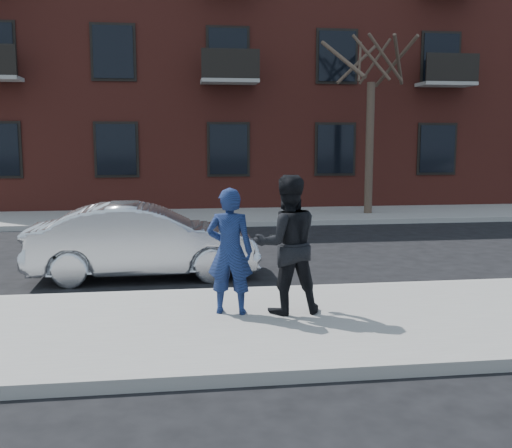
{
  "coord_description": "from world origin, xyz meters",
  "views": [
    {
      "loc": [
        -1.79,
        -7.82,
        2.52
      ],
      "look_at": [
        -0.66,
        0.4,
        1.35
      ],
      "focal_mm": 42.0,
      "sensor_mm": 36.0,
      "label": 1
    }
  ],
  "objects": [
    {
      "name": "silver_sedan",
      "position": [
        -2.36,
        3.2,
        0.68
      ],
      "size": [
        4.17,
        1.53,
        1.36
      ],
      "primitive_type": "imported",
      "rotation": [
        0.0,
        0.0,
        1.59
      ],
      "color": "#B7BABF",
      "rests_on": "ground"
    },
    {
      "name": "near_curb",
      "position": [
        0.0,
        1.55,
        0.07
      ],
      "size": [
        50.0,
        0.1,
        0.15
      ],
      "primitive_type": "cube",
      "color": "#999691",
      "rests_on": "ground"
    },
    {
      "name": "far_curb",
      "position": [
        0.0,
        9.45,
        0.07
      ],
      "size": [
        50.0,
        0.1,
        0.15
      ],
      "primitive_type": "cube",
      "color": "#999691",
      "rests_on": "ground"
    },
    {
      "name": "street_tree",
      "position": [
        4.5,
        11.0,
        5.52
      ],
      "size": [
        3.6,
        3.6,
        6.8
      ],
      "color": "#34261E",
      "rests_on": "far_sidewalk"
    },
    {
      "name": "ground",
      "position": [
        0.0,
        0.0,
        0.0
      ],
      "size": [
        100.0,
        100.0,
        0.0
      ],
      "primitive_type": "plane",
      "color": "black",
      "rests_on": "ground"
    },
    {
      "name": "apartment_building",
      "position": [
        2.0,
        18.0,
        6.16
      ],
      "size": [
        24.3,
        10.3,
        12.3
      ],
      "color": "maroon",
      "rests_on": "ground"
    },
    {
      "name": "man_hoodie",
      "position": [
        -1.06,
        0.18,
        1.02
      ],
      "size": [
        0.72,
        0.58,
        1.74
      ],
      "rotation": [
        0.0,
        0.0,
        2.89
      ],
      "color": "navy",
      "rests_on": "near_sidewalk"
    },
    {
      "name": "far_sidewalk",
      "position": [
        0.0,
        11.25,
        0.07
      ],
      "size": [
        50.0,
        3.5,
        0.15
      ],
      "primitive_type": "cube",
      "color": "gray",
      "rests_on": "ground"
    },
    {
      "name": "near_sidewalk",
      "position": [
        0.0,
        -0.25,
        0.07
      ],
      "size": [
        50.0,
        3.5,
        0.15
      ],
      "primitive_type": "cube",
      "color": "gray",
      "rests_on": "ground"
    },
    {
      "name": "man_peacoat",
      "position": [
        -0.27,
        0.12,
        1.1
      ],
      "size": [
        0.97,
        0.78,
        1.91
      ],
      "rotation": [
        0.0,
        0.0,
        3.21
      ],
      "color": "black",
      "rests_on": "near_sidewalk"
    }
  ]
}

